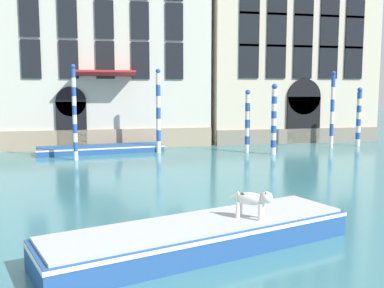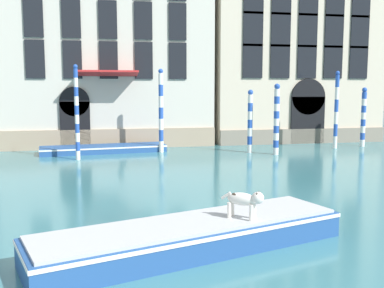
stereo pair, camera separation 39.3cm
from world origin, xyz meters
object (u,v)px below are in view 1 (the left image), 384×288
object	(u,v)px
mooring_pole_2	(75,112)
mooring_pole_3	(359,116)
dog_on_deck	(253,200)
boat_moored_near_palazzo	(101,149)
mooring_pole_0	(158,111)
mooring_pole_5	(332,109)
mooring_pole_4	(247,121)
boat_foreground	(201,235)
mooring_pole_1	(274,119)

from	to	relation	value
mooring_pole_2	mooring_pole_3	distance (m)	16.45
dog_on_deck	boat_moored_near_palazzo	xyz separation A→B (m)	(-2.84, 15.47, -0.84)
mooring_pole_0	mooring_pole_3	xyz separation A→B (m)	(12.05, 0.08, -0.48)
mooring_pole_0	mooring_pole_5	xyz separation A→B (m)	(10.01, -0.40, -0.03)
mooring_pole_4	mooring_pole_2	bearing A→B (deg)	-175.69
mooring_pole_5	boat_foreground	bearing A→B (deg)	-128.14
mooring_pole_2	mooring_pole_5	distance (m)	14.36
boat_moored_near_palazzo	boat_foreground	bearing A→B (deg)	-90.23
boat_moored_near_palazzo	mooring_pole_4	size ratio (longest dim) A/B	2.02
boat_moored_near_palazzo	mooring_pole_2	distance (m)	3.40
mooring_pole_3	mooring_pole_5	size ratio (longest dim) A/B	0.79
boat_foreground	mooring_pole_3	distance (m)	20.13
mooring_pole_5	mooring_pole_1	bearing A→B (deg)	-158.41
mooring_pole_3	mooring_pole_0	bearing A→B (deg)	-179.64
mooring_pole_0	boat_foreground	bearing A→B (deg)	-95.18
dog_on_deck	mooring_pole_5	distance (m)	17.77
boat_moored_near_palazzo	mooring_pole_5	size ratio (longest dim) A/B	1.53
mooring_pole_4	mooring_pole_5	xyz separation A→B (m)	(5.40, 0.73, 0.52)
boat_foreground	boat_moored_near_palazzo	size ratio (longest dim) A/B	1.04
mooring_pole_0	mooring_pole_4	distance (m)	4.78
boat_foreground	mooring_pole_1	world-z (taller)	mooring_pole_1
boat_moored_near_palazzo	mooring_pole_0	xyz separation A→B (m)	(3.05, -0.58, 2.05)
mooring_pole_0	mooring_pole_1	bearing A→B (deg)	-20.30
mooring_pole_4	mooring_pole_5	distance (m)	5.47
boat_foreground	mooring_pole_3	bearing A→B (deg)	30.81
mooring_pole_2	mooring_pole_1	bearing A→B (deg)	-1.77
mooring_pole_3	mooring_pole_4	distance (m)	7.53
boat_moored_near_palazzo	mooring_pole_0	world-z (taller)	mooring_pole_0
mooring_pole_4	mooring_pole_5	bearing A→B (deg)	7.66
mooring_pole_1	mooring_pole_4	bearing A→B (deg)	137.99
mooring_pole_2	mooring_pole_4	distance (m)	8.94
mooring_pole_4	dog_on_deck	bearing A→B (deg)	-109.31
mooring_pole_3	boat_moored_near_palazzo	bearing A→B (deg)	178.10
mooring_pole_4	mooring_pole_5	size ratio (longest dim) A/B	0.76
mooring_pole_5	mooring_pole_0	bearing A→B (deg)	177.69
mooring_pole_4	boat_foreground	bearing A→B (deg)	-113.46
mooring_pole_4	mooring_pole_0	bearing A→B (deg)	166.24
mooring_pole_0	mooring_pole_5	size ratio (longest dim) A/B	1.01
boat_foreground	boat_moored_near_palazzo	xyz separation A→B (m)	(-1.70, 15.45, -0.13)
mooring_pole_0	mooring_pole_3	size ratio (longest dim) A/B	1.28
mooring_pole_2	mooring_pole_4	world-z (taller)	mooring_pole_2
boat_moored_near_palazzo	mooring_pole_5	bearing A→B (deg)	-10.81
boat_moored_near_palazzo	mooring_pole_1	distance (m)	9.30
boat_moored_near_palazzo	mooring_pole_5	world-z (taller)	mooring_pole_5
boat_foreground	mooring_pole_1	xyz separation A→B (m)	(7.05, 12.76, 1.52)
mooring_pole_3	mooring_pole_5	distance (m)	2.14
mooring_pole_2	boat_foreground	bearing A→B (deg)	-77.36
dog_on_deck	boat_moored_near_palazzo	bearing A→B (deg)	137.15
mooring_pole_1	mooring_pole_3	world-z (taller)	mooring_pole_1
mooring_pole_0	dog_on_deck	bearing A→B (deg)	-90.79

